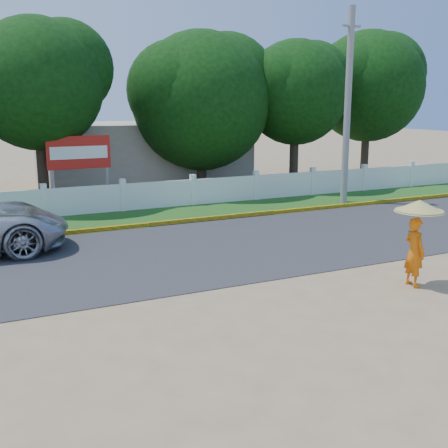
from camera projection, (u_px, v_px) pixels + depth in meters
name	position (u px, v px, depth m)	size (l,w,h in m)	color
ground	(263.00, 299.00, 12.43)	(120.00, 120.00, 0.00)	#9E8460
road	(187.00, 251.00, 16.39)	(60.00, 7.00, 0.02)	#38383A
grass_verge	(134.00, 218.00, 21.00)	(60.00, 3.50, 0.03)	#2D601E
curb	(148.00, 225.00, 19.49)	(40.00, 0.18, 0.16)	yellow
fence	(123.00, 198.00, 22.16)	(40.00, 0.10, 1.10)	silver
building_near	(142.00, 154.00, 29.19)	(10.00, 6.00, 3.20)	#B7AD99
utility_pole	(348.00, 107.00, 23.35)	(0.28, 0.28, 8.05)	gray
monk_with_parasol	(417.00, 230.00, 13.02)	(1.13, 1.13, 2.06)	orange
billboard	(79.00, 156.00, 22.19)	(2.50, 0.13, 2.95)	gray
tree_row	(126.00, 93.00, 24.71)	(34.28, 7.22, 8.15)	#473828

